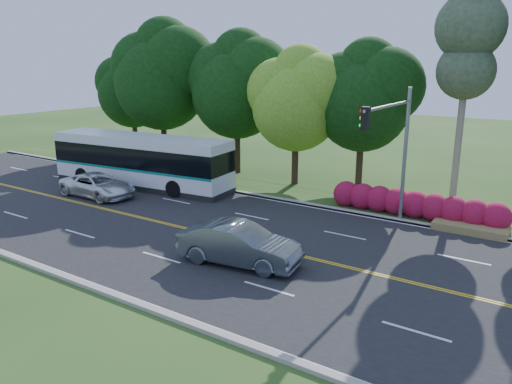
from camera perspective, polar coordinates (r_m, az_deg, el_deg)
The scene contains 12 objects.
ground at distance 24.36m, azimuth -4.17°, elevation -5.13°, with size 120.00×120.00×0.00m, color #254717.
road at distance 24.35m, azimuth -4.17°, elevation -5.11°, with size 60.00×14.00×0.02m, color black.
curb_north at distance 30.02m, azimuth 4.17°, elevation -1.07°, with size 60.00×0.30×0.15m, color #A19C91.
curb_south at distance 19.62m, azimuth -17.23°, elevation -10.72°, with size 60.00×0.30×0.15m, color #A19C91.
grass_verge at distance 31.59m, azimuth 5.82°, elevation -0.34°, with size 60.00×4.00×0.10m, color #254717.
lane_markings at distance 24.40m, azimuth -4.35°, elevation -5.04°, with size 57.60×13.82×0.00m.
tree_row at distance 35.81m, azimuth 1.04°, elevation 12.38°, with size 44.70×9.10×13.84m.
bougainvillea_hedge at distance 28.14m, azimuth 18.07°, elevation -1.53°, with size 9.50×2.25×1.50m.
traffic_signal at distance 24.91m, azimuth 15.53°, elevation 5.93°, with size 0.42×6.10×7.00m.
transit_bus at distance 34.30m, azimuth -13.04°, elevation 3.42°, with size 13.24×4.06×3.41m.
sedan at distance 20.89m, azimuth -1.91°, elevation -6.02°, with size 1.82×5.21×1.72m, color #545F66.
suv at distance 32.60m, azimuth -17.65°, elevation 0.75°, with size 2.37×5.15×1.43m, color white.
Camera 1 is at (14.06, -18.04, 8.37)m, focal length 35.00 mm.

